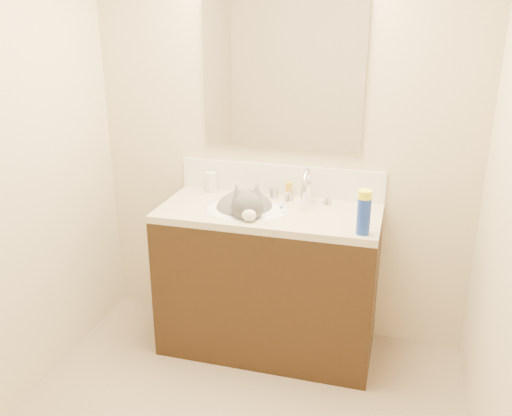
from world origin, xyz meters
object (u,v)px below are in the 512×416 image
Objects in this scene: vanity_cabinet at (268,283)px; amber_bottle at (289,190)px; cat at (245,211)px; basin at (246,221)px; pill_bottle at (211,182)px; spray_can at (364,216)px; silver_jar at (274,193)px; faucet at (307,190)px.

vanity_cabinet is 12.45× the size of amber_bottle.
vanity_cabinet is 2.44× the size of cat.
basin is 0.40m from pill_bottle.
vanity_cabinet is at bearing -16.55° from cat.
basin is at bearing -39.45° from pill_bottle.
basin is 4.67× the size of amber_bottle.
vanity_cabinet is 0.78m from spray_can.
cat is at bearing 163.54° from spray_can.
silver_jar reaches higher than basin.
silver_jar reaches higher than vanity_cabinet.
silver_jar is (-0.02, 0.20, 0.48)m from vanity_cabinet.
vanity_cabinet is at bearing 14.04° from basin.
basin is at bearing -126.70° from amber_bottle.
silver_jar is (0.39, -0.01, -0.03)m from pill_bottle.
silver_jar is 0.63× the size of amber_bottle.
silver_jar is at bearing 66.82° from basin.
cat reaches higher than pill_bottle.
pill_bottle is (-0.41, 0.21, 0.51)m from vanity_cabinet.
spray_can is at bearing -23.99° from pill_bottle.
pill_bottle reaches higher than basin.
vanity_cabinet is 2.67× the size of basin.
cat is (-0.31, -0.15, -0.10)m from faucet.
amber_bottle is (0.47, 0.01, -0.01)m from pill_bottle.
vanity_cabinet is 0.52m from silver_jar.
pill_bottle is (-0.29, 0.24, 0.13)m from basin.
spray_can is at bearing -38.85° from cat.
vanity_cabinet is 4.29× the size of faucet.
spray_can reaches higher than pill_bottle.
cat reaches higher than amber_bottle.
amber_bottle is (0.08, 0.02, 0.02)m from silver_jar.
spray_can is (0.52, -0.21, 0.54)m from vanity_cabinet.
amber_bottle is 0.54× the size of spray_can.
basin is 0.68m from spray_can.
silver_jar is (0.11, 0.21, 0.05)m from cat.
cat is 0.69m from spray_can.
amber_bottle reaches higher than vanity_cabinet.
basin is at bearing -113.18° from silver_jar.
spray_can is at bearing -21.59° from vanity_cabinet.
vanity_cabinet is 0.40m from basin.
cat is 8.13× the size of silver_jar.
faucet reaches higher than spray_can.
pill_bottle is 0.66× the size of spray_can.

